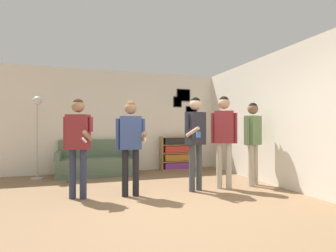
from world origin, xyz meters
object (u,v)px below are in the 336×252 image
(person_spectator_far_right, at_px, (253,135))
(bottle_on_floor, at_px, (69,178))
(person_player_foreground_left, at_px, (78,137))
(person_player_foreground_center, at_px, (131,138))
(bookshelf, at_px, (178,153))
(person_watcher_holding_cup, at_px, (196,133))
(floor_lamp, at_px, (37,121))
(person_spectator_near_bookshelf, at_px, (224,131))
(couch, at_px, (97,163))

(person_spectator_far_right, relative_size, bottle_on_floor, 7.10)
(person_player_foreground_left, height_order, person_player_foreground_center, person_player_foreground_left)
(bookshelf, relative_size, person_player_foreground_center, 0.60)
(person_watcher_holding_cup, relative_size, person_spectator_far_right, 1.03)
(bookshelf, bearing_deg, floor_lamp, -174.30)
(person_spectator_far_right, bearing_deg, person_player_foreground_left, 179.30)
(floor_lamp, height_order, person_spectator_far_right, floor_lamp)
(person_player_foreground_center, bearing_deg, person_spectator_near_bookshelf, 0.65)
(bookshelf, distance_m, person_spectator_near_bookshelf, 2.53)
(couch, bearing_deg, person_spectator_far_right, -36.80)
(couch, height_order, bottle_on_floor, couch)
(bookshelf, bearing_deg, person_spectator_far_right, -72.61)
(person_player_foreground_center, height_order, person_spectator_near_bookshelf, person_spectator_near_bookshelf)
(person_watcher_holding_cup, bearing_deg, person_spectator_near_bookshelf, 0.59)
(bookshelf, xyz_separation_m, person_spectator_near_bookshelf, (0.06, -2.45, 0.64))
(couch, relative_size, person_spectator_near_bookshelf, 1.07)
(bottle_on_floor, bearing_deg, floor_lamp, 138.56)
(person_player_foreground_center, distance_m, person_watcher_holding_cup, 1.22)
(bookshelf, xyz_separation_m, person_spectator_far_right, (0.75, -2.40, 0.57))
(bookshelf, bearing_deg, person_player_foreground_left, -137.77)
(couch, bearing_deg, person_watcher_holding_cup, -53.75)
(bookshelf, height_order, bottle_on_floor, bookshelf)
(bookshelf, distance_m, bottle_on_floor, 3.00)
(couch, distance_m, bookshelf, 2.21)
(person_spectator_near_bookshelf, xyz_separation_m, person_spectator_far_right, (0.69, 0.05, -0.07))
(person_player_foreground_left, xyz_separation_m, person_spectator_near_bookshelf, (2.66, -0.09, 0.09))
(person_player_foreground_left, xyz_separation_m, person_watcher_holding_cup, (2.06, -0.10, 0.06))
(person_player_foreground_center, height_order, person_watcher_holding_cup, person_watcher_holding_cup)
(couch, xyz_separation_m, person_watcher_holding_cup, (1.66, -2.26, 0.79))
(couch, height_order, person_player_foreground_left, person_player_foreground_left)
(person_player_foreground_left, bearing_deg, couch, 79.28)
(floor_lamp, relative_size, bottle_on_floor, 7.99)
(bottle_on_floor, bearing_deg, bookshelf, 19.04)
(person_spectator_far_right, bearing_deg, bookshelf, 107.39)
(person_spectator_near_bookshelf, xyz_separation_m, bottle_on_floor, (-2.87, 1.48, -1.01))
(couch, distance_m, bottle_on_floor, 1.01)
(bottle_on_floor, bearing_deg, person_player_foreground_center, -54.74)
(person_watcher_holding_cup, bearing_deg, bottle_on_floor, 146.84)
(bookshelf, height_order, person_player_foreground_left, person_player_foreground_left)
(person_player_foreground_center, relative_size, person_spectator_far_right, 0.97)
(floor_lamp, bearing_deg, person_player_foreground_center, -50.26)
(person_player_foreground_center, distance_m, person_spectator_far_right, 2.50)
(couch, distance_m, person_player_foreground_center, 2.42)
(person_player_foreground_left, xyz_separation_m, person_spectator_far_right, (3.35, -0.04, 0.02))
(person_player_foreground_center, xyz_separation_m, bottle_on_floor, (-1.06, 1.50, -0.90))
(person_player_foreground_center, relative_size, person_watcher_holding_cup, 0.94)
(person_player_foreground_left, bearing_deg, person_spectator_far_right, -0.70)
(couch, distance_m, floor_lamp, 1.68)
(floor_lamp, relative_size, person_player_foreground_left, 1.14)
(bookshelf, relative_size, person_spectator_near_bookshelf, 0.55)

